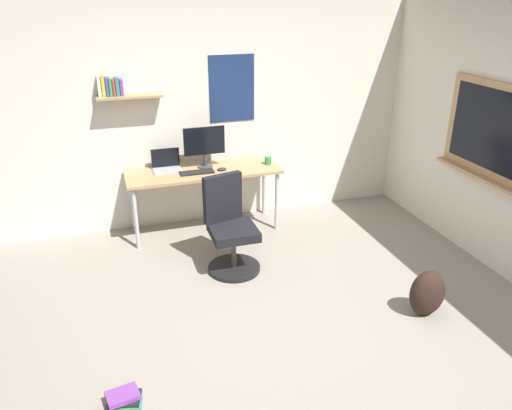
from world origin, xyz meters
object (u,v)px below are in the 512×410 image
(laptop, at_px, (167,165))
(computer_mouse, at_px, (222,169))
(coffee_mug, at_px, (268,160))
(monitor_primary, at_px, (204,144))
(desk, at_px, (204,176))
(office_chair, at_px, (230,231))
(book_stack_on_floor, at_px, (124,400))
(backpack, at_px, (427,293))
(keyboard, at_px, (197,172))

(laptop, relative_size, computer_mouse, 2.98)
(coffee_mug, bearing_deg, monitor_primary, 170.80)
(desk, bearing_deg, office_chair, -86.32)
(coffee_mug, bearing_deg, laptop, 171.82)
(book_stack_on_floor, bearing_deg, office_chair, 53.35)
(backpack, xyz_separation_m, book_stack_on_floor, (-2.55, -0.28, -0.16))
(desk, height_order, computer_mouse, computer_mouse)
(keyboard, bearing_deg, laptop, 144.43)
(laptop, height_order, book_stack_on_floor, laptop)
(backpack, relative_size, book_stack_on_floor, 1.71)
(coffee_mug, bearing_deg, keyboard, -176.57)
(office_chair, xyz_separation_m, coffee_mug, (0.69, 0.89, 0.37))
(desk, xyz_separation_m, monitor_primary, (0.04, 0.09, 0.34))
(laptop, bearing_deg, keyboard, -35.57)
(desk, bearing_deg, computer_mouse, -20.30)
(office_chair, height_order, keyboard, office_chair)
(desk, bearing_deg, keyboard, -139.67)
(coffee_mug, relative_size, book_stack_on_floor, 0.37)
(desk, relative_size, monitor_primary, 3.66)
(computer_mouse, xyz_separation_m, backpack, (1.25, -2.11, -0.54))
(keyboard, height_order, backpack, keyboard)
(coffee_mug, bearing_deg, backpack, -72.10)
(computer_mouse, xyz_separation_m, book_stack_on_floor, (-1.29, -2.40, -0.69))
(laptop, height_order, computer_mouse, laptop)
(computer_mouse, bearing_deg, keyboard, 180.00)
(desk, distance_m, keyboard, 0.14)
(office_chair, height_order, backpack, office_chair)
(coffee_mug, height_order, backpack, coffee_mug)
(office_chair, bearing_deg, computer_mouse, 80.80)
(book_stack_on_floor, bearing_deg, computer_mouse, 61.64)
(desk, distance_m, laptop, 0.43)
(office_chair, xyz_separation_m, keyboard, (-0.14, 0.84, 0.33))
(keyboard, distance_m, computer_mouse, 0.28)
(desk, relative_size, backpack, 4.01)
(computer_mouse, bearing_deg, book_stack_on_floor, -118.36)
(keyboard, bearing_deg, book_stack_on_floor, -112.92)
(laptop, distance_m, backpack, 3.01)
(laptop, distance_m, keyboard, 0.37)
(desk, distance_m, book_stack_on_floor, 2.77)
(monitor_primary, distance_m, backpack, 2.79)
(laptop, bearing_deg, computer_mouse, -20.23)
(keyboard, relative_size, book_stack_on_floor, 1.50)
(office_chair, distance_m, book_stack_on_floor, 1.97)
(desk, height_order, keyboard, keyboard)
(desk, relative_size, coffee_mug, 18.48)
(computer_mouse, distance_m, book_stack_on_floor, 2.81)
(office_chair, bearing_deg, backpack, -42.44)
(office_chair, distance_m, keyboard, 0.92)
(office_chair, xyz_separation_m, backpack, (1.39, -1.27, -0.20))
(backpack, bearing_deg, computer_mouse, 120.69)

